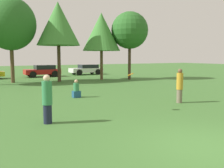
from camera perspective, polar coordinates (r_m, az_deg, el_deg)
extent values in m
plane|color=#3D6B2D|center=(7.27, 20.24, -13.03)|extent=(120.00, 120.00, 0.00)
cylinder|color=#191E33|center=(9.20, -14.30, -6.58)|extent=(0.30, 0.30, 0.67)
cylinder|color=#337F4C|center=(9.06, -14.43, -1.96)|extent=(0.35, 0.35, 0.82)
sphere|color=beige|center=(9.01, -14.52, 1.30)|extent=(0.23, 0.23, 0.23)
cylinder|color=#726651|center=(13.23, 14.95, -2.66)|extent=(0.28, 0.28, 0.68)
cylinder|color=#BF8C26|center=(13.14, 15.04, 0.62)|extent=(0.33, 0.33, 0.84)
sphere|color=brown|center=(13.10, 15.11, 2.87)|extent=(0.22, 0.22, 0.22)
cylinder|color=orange|center=(10.64, 4.21, 2.17)|extent=(0.27, 0.25, 0.16)
cube|color=navy|center=(14.61, -8.04, -2.29)|extent=(0.43, 0.36, 0.37)
cylinder|color=#337F4C|center=(14.55, -8.06, -0.68)|extent=(0.32, 0.32, 0.46)
sphere|color=tan|center=(14.52, -8.08, 0.59)|extent=(0.21, 0.21, 0.21)
cylinder|color=brown|center=(23.95, -21.60, 4.96)|extent=(0.32, 0.32, 3.94)
ellipsoid|color=#286023|center=(24.10, -21.91, 12.49)|extent=(4.33, 4.33, 4.57)
cylinder|color=#473323|center=(23.86, -11.85, 4.53)|extent=(0.31, 0.31, 3.32)
cone|color=#3D7F33|center=(24.03, -12.05, 13.18)|extent=(3.91, 3.91, 3.91)
cylinder|color=brown|center=(25.25, -2.38, 4.24)|extent=(0.28, 0.28, 2.87)
cone|color=#3D7F33|center=(25.34, -2.42, 11.68)|extent=(3.69, 3.69, 3.69)
cylinder|color=#473323|center=(25.78, 3.96, 5.41)|extent=(0.29, 0.29, 3.90)
sphere|color=#286023|center=(25.91, 4.01, 11.98)|extent=(3.70, 3.70, 3.70)
cube|color=red|center=(29.87, -15.47, 2.69)|extent=(3.91, 1.78, 0.55)
cube|color=black|center=(29.92, -14.96, 3.69)|extent=(2.15, 1.57, 0.49)
cylinder|color=black|center=(28.75, -17.37, 2.05)|extent=(0.71, 0.20, 0.70)
cylinder|color=black|center=(30.48, -18.07, 2.25)|extent=(0.71, 0.20, 0.70)
cylinder|color=black|center=(29.35, -12.74, 2.26)|extent=(0.71, 0.20, 0.70)
cylinder|color=black|center=(31.05, -13.69, 2.45)|extent=(0.71, 0.20, 0.70)
cube|color=silver|center=(32.41, -5.89, 3.14)|extent=(4.09, 1.81, 0.53)
cube|color=black|center=(32.51, -5.40, 4.01)|extent=(2.25, 1.59, 0.44)
cylinder|color=black|center=(31.11, -7.35, 2.59)|extent=(0.71, 0.20, 0.71)
cylinder|color=black|center=(32.78, -8.54, 2.76)|extent=(0.71, 0.20, 0.71)
cylinder|color=black|center=(32.15, -3.17, 2.75)|extent=(0.71, 0.20, 0.71)
cylinder|color=black|center=(33.76, -4.52, 2.91)|extent=(0.71, 0.20, 0.71)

